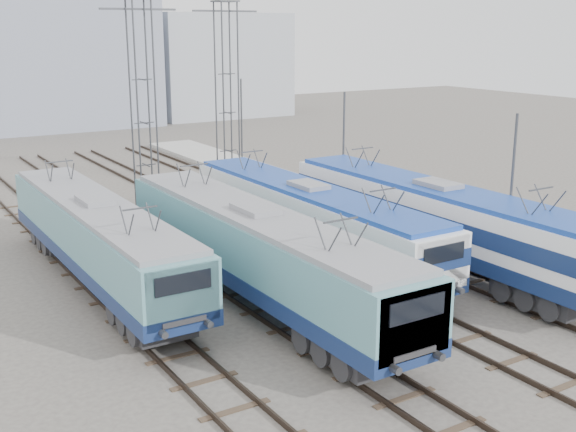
# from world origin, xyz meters

# --- Properties ---
(ground) EXTENTS (160.00, 160.00, 0.00)m
(ground) POSITION_xyz_m (0.00, 0.00, 0.00)
(ground) COLOR #514C47
(platform) EXTENTS (4.00, 70.00, 0.30)m
(platform) POSITION_xyz_m (10.20, 8.00, 0.15)
(platform) COLOR #9E9E99
(platform) RESTS_ON ground
(locomotive_far_left) EXTENTS (2.74, 17.32, 3.26)m
(locomotive_far_left) POSITION_xyz_m (-6.75, 9.79, 2.17)
(locomotive_far_left) COLOR navy
(locomotive_far_left) RESTS_ON ground
(locomotive_center_left) EXTENTS (2.87, 18.13, 3.41)m
(locomotive_center_left) POSITION_xyz_m (-2.25, 4.51, 2.26)
(locomotive_center_left) COLOR navy
(locomotive_center_left) RESTS_ON ground
(locomotive_center_right) EXTENTS (2.73, 17.23, 3.24)m
(locomotive_center_right) POSITION_xyz_m (2.25, 7.75, 2.21)
(locomotive_center_right) COLOR navy
(locomotive_center_right) RESTS_ON ground
(locomotive_far_right) EXTENTS (2.86, 18.10, 3.40)m
(locomotive_far_right) POSITION_xyz_m (6.75, 4.28, 2.31)
(locomotive_far_right) COLOR navy
(locomotive_far_right) RESTS_ON ground
(catenary_tower_west) EXTENTS (4.50, 1.20, 12.00)m
(catenary_tower_west) POSITION_xyz_m (0.00, 22.00, 6.64)
(catenary_tower_west) COLOR #3F4247
(catenary_tower_west) RESTS_ON ground
(catenary_tower_east) EXTENTS (4.50, 1.20, 12.00)m
(catenary_tower_east) POSITION_xyz_m (6.50, 24.00, 6.64)
(catenary_tower_east) COLOR #3F4247
(catenary_tower_east) RESTS_ON ground
(mast_front) EXTENTS (0.12, 0.12, 7.00)m
(mast_front) POSITION_xyz_m (8.60, 2.00, 3.50)
(mast_front) COLOR #3F4247
(mast_front) RESTS_ON ground
(mast_mid) EXTENTS (0.12, 0.12, 7.00)m
(mast_mid) POSITION_xyz_m (8.60, 14.00, 3.50)
(mast_mid) COLOR #3F4247
(mast_mid) RESTS_ON ground
(mast_rear) EXTENTS (0.12, 0.12, 7.00)m
(mast_rear) POSITION_xyz_m (8.60, 26.00, 3.50)
(mast_rear) COLOR #3F4247
(mast_rear) RESTS_ON ground
(building_center) EXTENTS (22.00, 14.00, 18.00)m
(building_center) POSITION_xyz_m (4.00, 62.00, 9.00)
(building_center) COLOR gray
(building_center) RESTS_ON ground
(building_east) EXTENTS (16.00, 12.00, 12.00)m
(building_east) POSITION_xyz_m (24.00, 62.00, 6.00)
(building_east) COLOR #9DA4AE
(building_east) RESTS_ON ground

